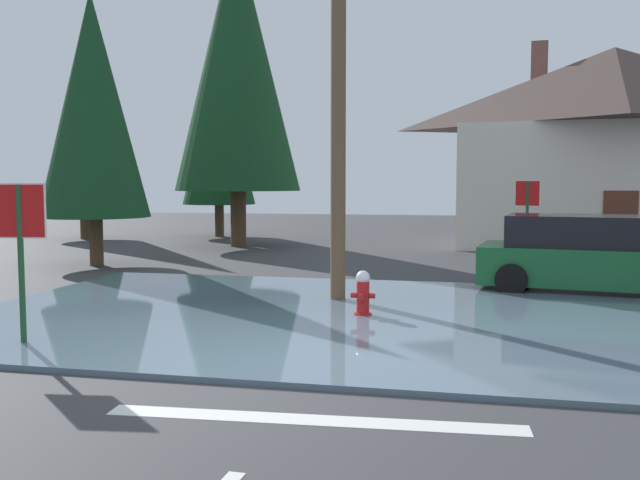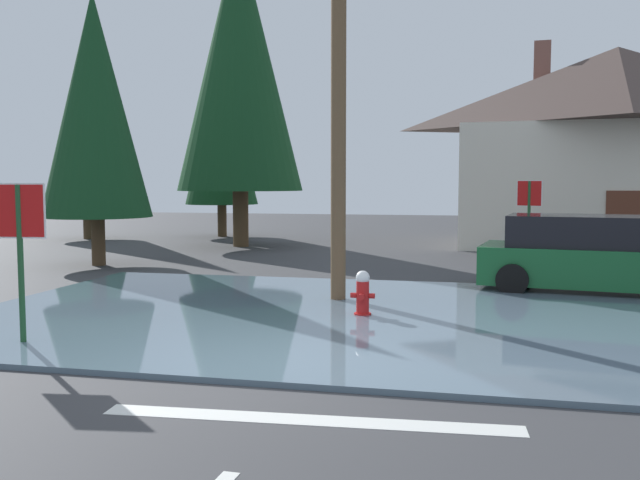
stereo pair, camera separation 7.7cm
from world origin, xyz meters
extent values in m
cube|color=#38383A|center=(0.00, 0.00, -0.05)|extent=(80.00, 80.00, 0.10)
cube|color=slate|center=(-0.25, 3.15, 0.04)|extent=(11.75, 8.14, 0.07)
cube|color=silver|center=(0.76, -1.83, 0.00)|extent=(4.03, 0.56, 0.01)
cylinder|color=#1E4C28|center=(-3.75, 0.17, 1.11)|extent=(0.08, 0.08, 2.22)
cube|color=white|center=(-3.75, 0.17, 1.87)|extent=(0.74, 0.12, 0.75)
cube|color=red|center=(-3.75, 0.17, 1.87)|extent=(0.70, 0.12, 0.71)
cylinder|color=red|center=(0.47, 3.14, 0.05)|extent=(0.29, 0.29, 0.10)
cylinder|color=red|center=(0.47, 3.14, 0.36)|extent=(0.21, 0.21, 0.53)
sphere|color=white|center=(0.47, 3.14, 0.69)|extent=(0.23, 0.23, 0.23)
cylinder|color=red|center=(0.32, 3.14, 0.39)|extent=(0.10, 0.09, 0.09)
cylinder|color=red|center=(0.62, 3.14, 0.39)|extent=(0.10, 0.09, 0.09)
cylinder|color=red|center=(0.47, 2.99, 0.39)|extent=(0.10, 0.10, 0.10)
cylinder|color=brown|center=(-0.23, 4.56, 4.56)|extent=(0.28, 0.28, 9.11)
cylinder|color=#1E4C28|center=(3.61, 10.65, 1.14)|extent=(0.08, 0.08, 2.29)
cube|color=white|center=(3.61, 10.65, 1.97)|extent=(0.61, 0.31, 0.67)
cube|color=red|center=(3.61, 10.65, 1.97)|extent=(0.58, 0.31, 0.64)
cube|color=silver|center=(6.94, 17.91, 2.09)|extent=(10.49, 7.40, 4.18)
pyramid|color=#473833|center=(6.94, 17.91, 5.54)|extent=(11.33, 8.00, 2.72)
cube|color=brown|center=(4.56, 19.31, 6.22)|extent=(0.65, 0.65, 2.45)
cube|color=#592D1E|center=(6.65, 14.62, 1.00)|extent=(1.00, 0.15, 2.00)
cube|color=#195B2D|center=(4.62, 6.80, 0.56)|extent=(4.64, 2.49, 0.77)
cube|color=black|center=(4.27, 6.85, 1.26)|extent=(2.86, 2.01, 0.63)
cylinder|color=black|center=(3.27, 7.94, 0.32)|extent=(0.67, 0.31, 0.64)
cylinder|color=black|center=(3.00, 6.09, 0.32)|extent=(0.67, 0.31, 0.64)
cylinder|color=#4C3823|center=(-12.84, 16.82, 0.67)|extent=(0.37, 0.37, 1.33)
cone|color=#194723|center=(-12.84, 16.82, 4.36)|extent=(2.96, 2.96, 6.06)
cylinder|color=#4C3823|center=(-8.06, 19.17, 0.68)|extent=(0.38, 0.38, 1.35)
cone|color=#143D1E|center=(-8.06, 19.17, 4.43)|extent=(3.00, 3.00, 6.15)
cylinder|color=#4C3823|center=(-7.73, 8.91, 0.66)|extent=(0.37, 0.37, 1.32)
cone|color=#143D1E|center=(-7.73, 8.91, 4.31)|extent=(2.93, 2.93, 6.00)
cylinder|color=#4C3823|center=(-5.81, 15.07, 0.98)|extent=(0.55, 0.55, 1.96)
cone|color=#143D1E|center=(-5.81, 15.07, 6.43)|extent=(4.36, 4.36, 8.94)
camera|label=1|loc=(2.21, -8.08, 2.25)|focal=38.97mm
camera|label=2|loc=(2.28, -8.06, 2.25)|focal=38.97mm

